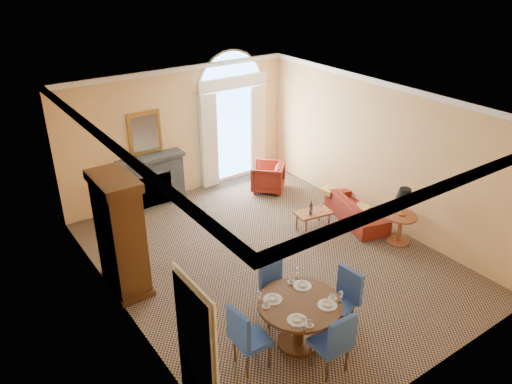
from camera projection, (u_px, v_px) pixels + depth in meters
ground at (270, 258)px, 10.10m from camera, size 7.50×7.50×0.00m
room_envelope at (250, 132)px, 9.47m from camera, size 6.04×7.52×3.45m
armoire at (121, 236)px, 8.80m from camera, size 0.64×1.14×2.24m
dining_table at (299, 314)px, 7.66m from camera, size 1.31×1.31×1.02m
dining_chair_north at (274, 286)px, 8.28m from camera, size 0.61×0.61×1.08m
dining_chair_south at (335, 341)px, 7.13m from camera, size 0.50×0.51×1.08m
dining_chair_east at (343, 296)px, 8.04m from camera, size 0.61×0.61×1.08m
dining_chair_west at (245, 335)px, 7.23m from camera, size 0.53×0.51×1.08m
sofa at (356, 210)px, 11.39m from camera, size 1.21×1.97×0.54m
armchair at (268, 177)px, 12.79m from camera, size 1.12×1.12×0.73m
coffee_table at (313, 213)px, 11.02m from camera, size 0.86×0.56×0.73m
side_table at (402, 210)px, 10.31m from camera, size 0.66×0.66×1.25m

